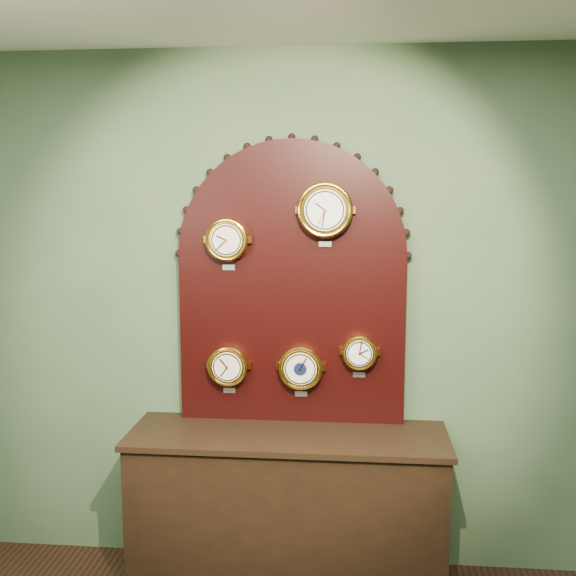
# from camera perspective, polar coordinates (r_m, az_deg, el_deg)

# --- Properties ---
(wall_back) EXTENTS (4.00, 0.00, 4.00)m
(wall_back) POSITION_cam_1_polar(r_m,az_deg,el_deg) (3.72, 0.37, -2.20)
(wall_back) COLOR #435E40
(wall_back) RESTS_ON ground
(shop_counter) EXTENTS (1.60, 0.50, 0.80)m
(shop_counter) POSITION_cam_1_polar(r_m,az_deg,el_deg) (3.78, -0.03, -18.05)
(shop_counter) COLOR black
(shop_counter) RESTS_ON ground_plane
(display_board) EXTENTS (1.26, 0.06, 1.53)m
(display_board) POSITION_cam_1_polar(r_m,az_deg,el_deg) (3.64, 0.30, 1.16)
(display_board) COLOR black
(display_board) RESTS_ON shop_counter
(roman_clock) EXTENTS (0.22, 0.08, 0.27)m
(roman_clock) POSITION_cam_1_polar(r_m,az_deg,el_deg) (3.60, -5.05, 3.99)
(roman_clock) COLOR gold
(roman_clock) RESTS_ON display_board
(arabic_clock) EXTENTS (0.28, 0.08, 0.33)m
(arabic_clock) POSITION_cam_1_polar(r_m,az_deg,el_deg) (3.53, 3.09, 6.45)
(arabic_clock) COLOR gold
(arabic_clock) RESTS_ON display_board
(hygrometer) EXTENTS (0.22, 0.08, 0.27)m
(hygrometer) POSITION_cam_1_polar(r_m,az_deg,el_deg) (3.71, -4.98, -6.43)
(hygrometer) COLOR gold
(hygrometer) RESTS_ON display_board
(barometer) EXTENTS (0.23, 0.08, 0.28)m
(barometer) POSITION_cam_1_polar(r_m,az_deg,el_deg) (3.66, 1.06, -6.60)
(barometer) COLOR gold
(barometer) RESTS_ON display_board
(tide_clock) EXTENTS (0.18, 0.08, 0.24)m
(tide_clock) POSITION_cam_1_polar(r_m,az_deg,el_deg) (3.63, 5.93, -5.31)
(tide_clock) COLOR gold
(tide_clock) RESTS_ON display_board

